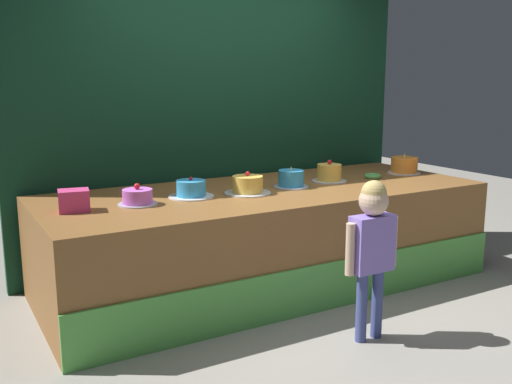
% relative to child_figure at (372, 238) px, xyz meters
% --- Properties ---
extents(ground_plane, '(12.00, 12.00, 0.00)m').
position_rel_child_figure_xyz_m(ground_plane, '(-0.04, 0.51, -0.66)').
color(ground_plane, gray).
extents(stage_platform, '(3.47, 1.37, 0.77)m').
position_rel_child_figure_xyz_m(stage_platform, '(-0.04, 1.18, -0.28)').
color(stage_platform, brown).
rests_on(stage_platform, ground_plane).
extents(curtain_backdrop, '(3.69, 0.08, 2.75)m').
position_rel_child_figure_xyz_m(curtain_backdrop, '(-0.04, 1.96, 0.72)').
color(curtain_backdrop, '#113823').
rests_on(curtain_backdrop, ground_plane).
extents(child_figure, '(0.39, 0.18, 1.02)m').
position_rel_child_figure_xyz_m(child_figure, '(0.00, 0.00, 0.00)').
color(child_figure, '#3F4C8C').
rests_on(child_figure, ground_plane).
extents(pink_box, '(0.22, 0.19, 0.14)m').
position_rel_child_figure_xyz_m(pink_box, '(-1.52, 1.16, 0.18)').
color(pink_box, '#E13D83').
rests_on(pink_box, stage_platform).
extents(donut, '(0.14, 0.14, 0.04)m').
position_rel_child_figure_xyz_m(donut, '(1.01, 1.16, 0.13)').
color(donut, '#59B259').
rests_on(donut, stage_platform).
extents(cake_far_left, '(0.27, 0.27, 0.15)m').
position_rel_child_figure_xyz_m(cake_far_left, '(-1.09, 1.15, 0.16)').
color(cake_far_left, silver).
rests_on(cake_far_left, stage_platform).
extents(cake_left, '(0.33, 0.33, 0.15)m').
position_rel_child_figure_xyz_m(cake_left, '(-0.67, 1.20, 0.17)').
color(cake_left, white).
rests_on(cake_left, stage_platform).
extents(cake_center_left, '(0.35, 0.35, 0.17)m').
position_rel_child_figure_xyz_m(cake_center_left, '(-0.25, 1.12, 0.17)').
color(cake_center_left, silver).
rests_on(cake_center_left, stage_platform).
extents(cake_center_right, '(0.28, 0.28, 0.17)m').
position_rel_child_figure_xyz_m(cake_center_right, '(0.17, 1.16, 0.18)').
color(cake_center_right, silver).
rests_on(cake_center_right, stage_platform).
extents(cake_right, '(0.29, 0.29, 0.18)m').
position_rel_child_figure_xyz_m(cake_right, '(0.59, 1.22, 0.18)').
color(cake_right, silver).
rests_on(cake_right, stage_platform).
extents(cake_far_right, '(0.30, 0.30, 0.18)m').
position_rel_child_figure_xyz_m(cake_far_right, '(1.43, 1.22, 0.18)').
color(cake_far_right, silver).
rests_on(cake_far_right, stage_platform).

